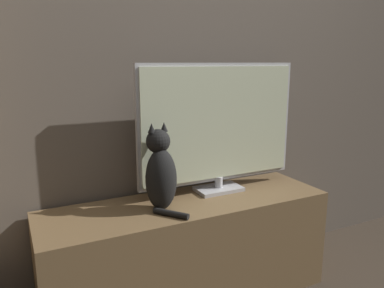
{
  "coord_description": "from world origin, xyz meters",
  "views": [
    {
      "loc": [
        -0.78,
        -0.65,
        1.24
      ],
      "look_at": [
        0.03,
        0.98,
        0.84
      ],
      "focal_mm": 35.0,
      "sensor_mm": 36.0,
      "label": 1
    }
  ],
  "objects": [
    {
      "name": "tv",
      "position": [
        0.22,
        1.04,
        0.91
      ],
      "size": [
        0.92,
        0.15,
        0.69
      ],
      "color": "#B7B7BC",
      "rests_on": "tv_stand"
    },
    {
      "name": "tv_stand",
      "position": [
        0.0,
        0.96,
        0.27
      ],
      "size": [
        1.48,
        0.44,
        0.54
      ],
      "color": "brown",
      "rests_on": "ground_plane"
    },
    {
      "name": "wall_back",
      "position": [
        0.0,
        1.22,
        1.3
      ],
      "size": [
        4.8,
        0.05,
        2.6
      ],
      "color": "#60564C",
      "rests_on": "ground_plane"
    },
    {
      "name": "cat",
      "position": [
        -0.16,
        0.94,
        0.73
      ],
      "size": [
        0.16,
        0.27,
        0.42
      ],
      "rotation": [
        0.0,
        0.0,
        0.06
      ],
      "color": "black",
      "rests_on": "tv_stand"
    }
  ]
}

